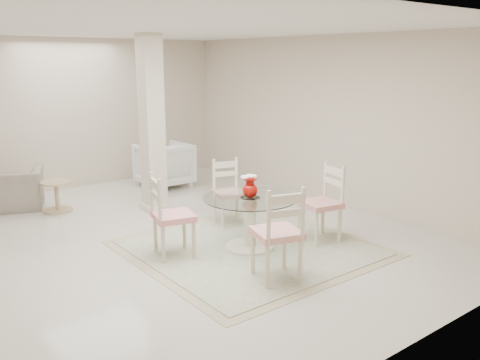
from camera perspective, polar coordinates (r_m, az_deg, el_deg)
ground at (r=6.87m, az=-7.94°, el=-6.49°), size 7.00×7.00×0.00m
room_shell at (r=6.48m, az=-8.48°, el=9.13°), size 6.02×7.02×2.71m
column at (r=7.90m, az=-9.87°, el=6.15°), size 0.30×0.30×2.70m
area_rug at (r=6.45m, az=1.10°, el=-7.62°), size 2.78×2.78×0.02m
dining_table at (r=6.34m, az=1.11°, el=-4.82°), size 1.16×1.16×0.67m
red_vase at (r=6.21m, az=1.12°, el=-0.74°), size 0.22×0.19×0.29m
dining_chair_east at (r=6.64m, az=9.54°, el=-1.89°), size 0.53×0.53×1.12m
dining_chair_north at (r=7.22m, az=-1.33°, el=-0.82°), size 0.52×0.52×1.04m
dining_chair_west at (r=6.04m, az=-8.16°, el=-3.38°), size 0.55×0.55×1.12m
dining_chair_south at (r=5.34m, az=4.49°, el=-5.31°), size 0.58×0.58×1.17m
recliner_taupe at (r=8.81m, az=-24.46°, el=-0.93°), size 1.25×1.17×0.65m
armchair_white at (r=9.55m, az=-8.52°, el=1.70°), size 0.87×0.90×0.82m
side_table at (r=8.41m, az=-19.86°, el=-1.87°), size 0.46×0.46×0.48m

